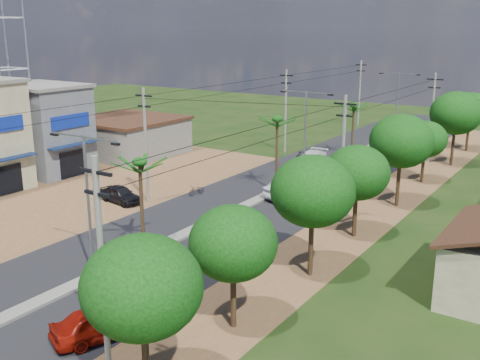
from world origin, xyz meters
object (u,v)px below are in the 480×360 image
object	(u,v)px
car_red_near	(102,323)
car_silver_mid	(292,189)
car_parked_dark	(120,195)
car_white_far	(311,160)

from	to	relation	value
car_red_near	car_silver_mid	distance (m)	23.41
car_parked_dark	car_white_far	bearing A→B (deg)	-12.57
car_silver_mid	car_white_far	xyz separation A→B (m)	(-3.44, 10.25, -0.03)
car_parked_dark	car_silver_mid	bearing A→B (deg)	-43.06
car_white_far	car_parked_dark	world-z (taller)	car_white_far
car_red_near	car_silver_mid	bearing A→B (deg)	-59.22
car_red_near	car_parked_dark	bearing A→B (deg)	-23.80
car_red_near	car_white_far	bearing A→B (deg)	-55.75
car_red_near	car_parked_dark	size ratio (longest dim) A/B	1.12
car_white_far	car_parked_dark	size ratio (longest dim) A/B	1.33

